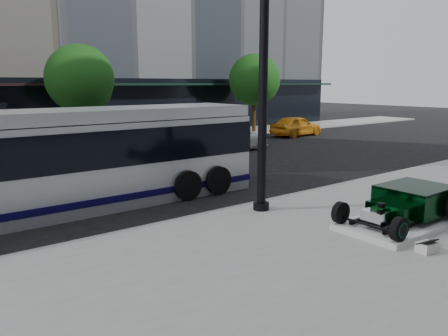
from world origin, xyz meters
TOP-DOWN VIEW (x-y plane):
  - ground at (0.00, 0.00)m, footprint 120.00×120.00m
  - sidewalk_far at (0.00, 14.00)m, footprint 70.00×4.00m
  - street_trees at (1.15, 13.07)m, footprint 29.80×3.80m
  - display_plinth at (2.26, -6.02)m, footprint 3.40×1.80m
  - hot_rod at (2.59, -6.02)m, footprint 3.22×2.00m
  - info_plaque at (1.04, -7.33)m, footprint 0.44×0.35m
  - lamppost at (0.40, -2.79)m, footprint 0.46×0.46m
  - transit_bus at (-3.85, 1.04)m, footprint 12.12×2.88m
  - white_sedan at (7.01, 6.99)m, footprint 5.38×2.98m
  - yellow_taxi at (15.02, 9.64)m, footprint 4.29×1.96m

SIDE VIEW (x-z plane):
  - ground at x=0.00m, z-range 0.00..0.00m
  - sidewalk_far at x=0.00m, z-range 0.00..0.12m
  - display_plinth at x=2.26m, z-range 0.12..0.27m
  - info_plaque at x=1.04m, z-range 0.09..0.40m
  - hot_rod at x=2.59m, z-range 0.29..1.10m
  - yellow_taxi at x=15.02m, z-range 0.00..1.43m
  - white_sedan at x=7.01m, z-range 0.00..1.47m
  - transit_bus at x=-3.85m, z-range 0.02..2.95m
  - street_trees at x=1.15m, z-range 0.92..6.62m
  - lamppost at x=0.40m, z-range -0.19..8.08m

